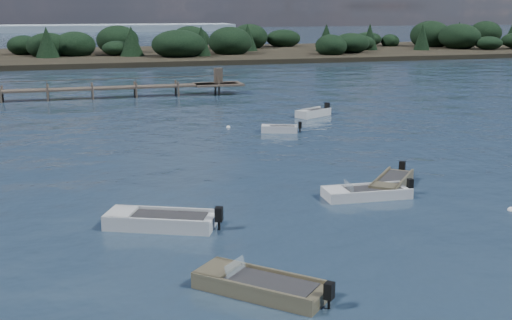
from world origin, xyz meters
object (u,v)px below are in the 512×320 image
object	(u,v)px
dinghy_mid_white_a	(366,195)
tender_far_grey_b	(313,114)
dinghy_mid_grey	(160,223)
tender_far_white	(280,130)
dinghy_extra_a	(392,184)
dinghy_near_olive	(260,288)

from	to	relation	value
dinghy_mid_white_a	tender_far_grey_b	world-z (taller)	tender_far_grey_b
dinghy_mid_grey	tender_far_grey_b	size ratio (longest dim) A/B	1.38
dinghy_mid_grey	dinghy_mid_white_a	size ratio (longest dim) A/B	1.08
tender_far_white	dinghy_mid_grey	world-z (taller)	dinghy_mid_grey
dinghy_mid_white_a	dinghy_extra_a	size ratio (longest dim) A/B	1.11
dinghy_near_olive	tender_far_grey_b	distance (m)	34.41
tender_far_white	tender_far_grey_b	bearing A→B (deg)	49.99
dinghy_mid_grey	dinghy_extra_a	bearing A→B (deg)	12.95
dinghy_near_olive	tender_far_grey_b	bearing A→B (deg)	66.04
tender_far_white	dinghy_mid_white_a	size ratio (longest dim) A/B	0.66
tender_far_white	dinghy_mid_grey	xyz separation A→B (m)	(-11.29, -18.38, 0.03)
tender_far_white	tender_far_grey_b	size ratio (longest dim) A/B	0.85
dinghy_mid_white_a	dinghy_extra_a	distance (m)	2.43
dinghy_near_olive	dinghy_mid_white_a	size ratio (longest dim) A/B	0.93
dinghy_near_olive	dinghy_extra_a	distance (m)	14.17
dinghy_mid_white_a	tender_far_grey_b	distance (m)	23.49
dinghy_near_olive	tender_far_white	bearing A→B (deg)	70.49
tender_far_white	dinghy_mid_white_a	xyz separation A→B (m)	(-1.13, -16.86, -0.01)
tender_far_white	tender_far_grey_b	world-z (taller)	tender_far_grey_b
tender_far_white	dinghy_extra_a	xyz separation A→B (m)	(0.93, -15.57, 0.00)
dinghy_mid_grey	dinghy_extra_a	size ratio (longest dim) A/B	1.20
tender_far_white	dinghy_near_olive	world-z (taller)	dinghy_near_olive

